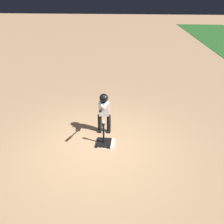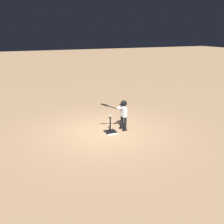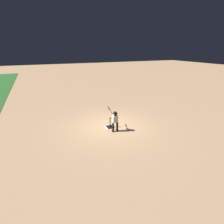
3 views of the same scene
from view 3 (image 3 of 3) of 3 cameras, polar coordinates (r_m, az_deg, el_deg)
The scene contains 5 objects.
ground_plane at distance 10.63m, azimuth -0.34°, elevation -4.46°, with size 90.00×90.00×0.00m, color tan.
home_plate at distance 10.39m, azimuth -0.95°, elevation -5.01°, with size 0.44×0.44×0.02m, color white.
batting_tee at distance 10.38m, azimuth -0.62°, elevation -4.59°, with size 0.44×0.39×0.62m.
batter_child at distance 9.67m, azimuth 0.96°, elevation -2.16°, with size 1.07×0.38×1.19m.
baseball at distance 10.15m, azimuth -0.63°, elevation -1.62°, with size 0.07×0.07×0.07m, color white.
Camera 3 is at (-8.86, 3.83, 4.45)m, focal length 28.00 mm.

